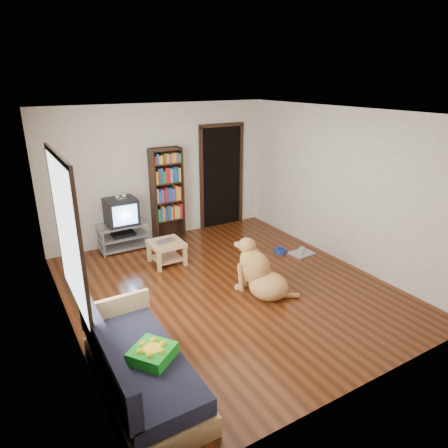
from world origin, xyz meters
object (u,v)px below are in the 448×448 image
laptop (167,242)px  dog (260,274)px  green_cushion (152,354)px  crt_tv (121,211)px  bookshelf (167,189)px  sofa (138,370)px  grey_rag (302,253)px  coffee_table (167,248)px  tv_stand (123,235)px  dog_bowl (280,251)px

laptop → dog: bearing=-76.2°
green_cushion → crt_tv: crt_tv is taller
bookshelf → sofa: bearing=-117.3°
grey_rag → coffee_table: (-2.27, 0.90, 0.27)m
grey_rag → crt_tv: crt_tv is taller
grey_rag → dog: dog is taller
grey_rag → tv_stand: bearing=145.3°
bookshelf → laptop: bearing=-114.2°
sofa → coffee_table: (1.42, 2.64, 0.02)m
grey_rag → bookshelf: 2.83m
laptop → grey_rag: bearing=-33.0°
laptop → sofa: bearing=-130.6°
tv_stand → laptop: bearing=-66.1°
dog → coffee_table: bearing=115.4°
grey_rag → crt_tv: (-2.72, 1.91, 0.73)m
grey_rag → sofa: (-3.69, -1.75, 0.25)m
grey_rag → dog: bearing=-153.0°
dog_bowl → sofa: 3.94m
green_cushion → tv_stand: (0.85, 3.74, -0.21)m
tv_stand → crt_tv: 0.47m
green_cushion → grey_rag: 4.05m
crt_tv → bookshelf: (0.95, 0.07, 0.26)m
laptop → tv_stand: tv_stand is taller
dog_bowl → coffee_table: (-1.97, 0.65, 0.24)m
laptop → bookshelf: size_ratio=0.19×
grey_rag → sofa: bearing=-154.7°
dog → grey_rag: bearing=27.0°
bookshelf → dog_bowl: bearing=-49.7°
green_cushion → bookshelf: size_ratio=0.21×
sofa → bookshelf: bearing=62.7°
bookshelf → dog: bookshelf is taller
green_cushion → tv_stand: size_ratio=0.42×
crt_tv → dog: 2.96m
crt_tv → coffee_table: (0.45, -1.01, -0.46)m
green_cushion → laptop: green_cushion is taller
laptop → tv_stand: size_ratio=0.38×
tv_stand → grey_rag: bearing=-34.7°
dog → green_cushion: bearing=-152.0°
dog → laptop: bearing=115.9°
crt_tv → bookshelf: bookshelf is taller
bookshelf → sofa: bookshelf is taller
laptop → dog_bowl: size_ratio=1.56×
coffee_table → dog: dog is taller
laptop → crt_tv: bearing=101.4°
bookshelf → coffee_table: size_ratio=3.27×
coffee_table → crt_tv: bearing=114.0°
bookshelf → sofa: size_ratio=1.00×
sofa → coffee_table: bearing=61.7°
green_cushion → laptop: size_ratio=1.11×
laptop → dog_bowl: 2.09m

